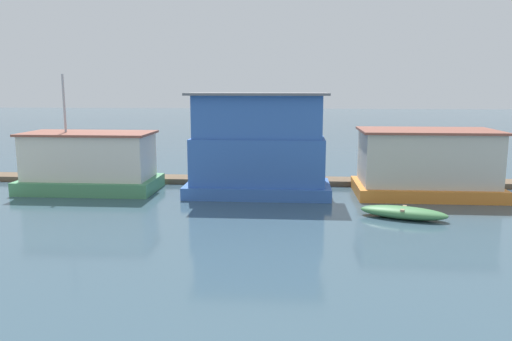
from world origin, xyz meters
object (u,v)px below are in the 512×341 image
houseboat_green (90,163)px  houseboat_orange (426,164)px  dinghy_green (403,213)px  houseboat_blue (258,148)px

houseboat_green → houseboat_orange: size_ratio=1.00×
houseboat_green → dinghy_green: 16.09m
houseboat_blue → houseboat_orange: 8.57m
houseboat_green → dinghy_green: bearing=-16.4°
houseboat_green → houseboat_blue: (8.95, -0.31, 0.93)m
houseboat_green → houseboat_orange: (17.46, 0.20, 0.14)m
houseboat_green → houseboat_orange: bearing=0.7°
houseboat_orange → dinghy_green: (-2.07, -4.72, -1.36)m
houseboat_blue → dinghy_green: 8.00m
houseboat_orange → dinghy_green: bearing=-113.6°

